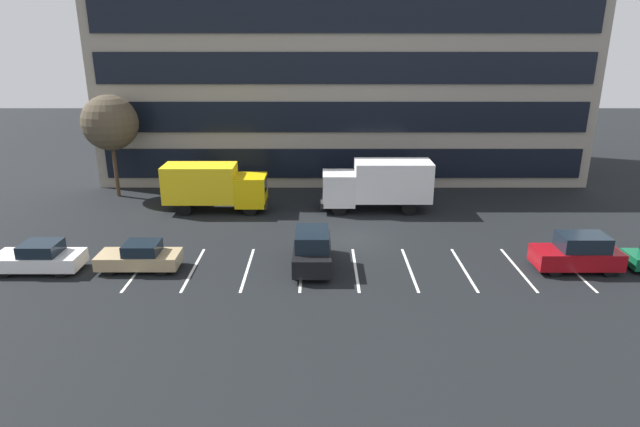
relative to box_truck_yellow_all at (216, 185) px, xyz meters
name	(u,v)px	position (x,y,z in m)	size (l,w,h in m)	color
ground_plane	(353,239)	(9.07, -5.29, -1.82)	(120.00, 120.00, 0.00)	black
office_building	(344,66)	(9.07, 12.66, 7.18)	(38.60, 13.63, 18.00)	gray
lot_markings	(358,269)	(9.07, -9.65, -1.82)	(22.54, 5.40, 0.01)	silver
box_truck_yellow_all	(216,185)	(0.00, 0.00, 0.00)	(6.99, 2.31, 3.24)	yellow
box_truck_white	(381,183)	(11.21, 0.15, 0.12)	(7.46, 2.47, 3.46)	white
suv_black	(315,249)	(6.82, -9.35, -0.84)	(1.92, 4.52, 2.04)	black
sedan_tan	(143,257)	(-2.01, -9.69, -1.13)	(4.13, 1.73, 1.48)	tan
sedan_white	(42,257)	(-7.07, -9.88, -1.09)	(4.34, 1.82, 1.55)	white
suv_maroon	(581,254)	(20.39, -9.76, -0.89)	(4.28, 1.82, 1.94)	maroon
bare_tree	(113,123)	(-7.93, 3.65, 3.66)	(4.00, 4.00, 7.50)	#473323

